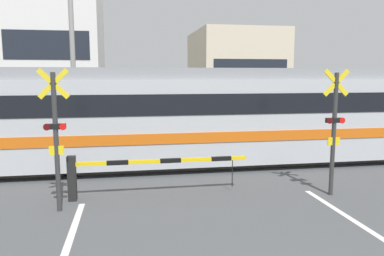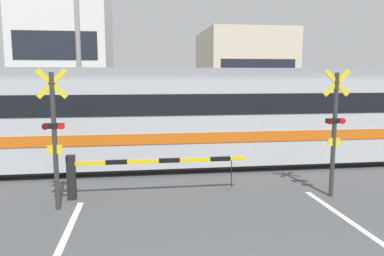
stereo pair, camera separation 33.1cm
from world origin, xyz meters
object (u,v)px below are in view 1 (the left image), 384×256
(crossing_barrier_near, at_px, (124,169))
(pedestrian, at_px, (167,117))
(commuter_train, at_px, (253,113))
(crossing_signal_right, at_px, (334,127))
(crossing_signal_left, at_px, (56,134))
(crossing_barrier_far, at_px, (217,131))

(crossing_barrier_near, distance_m, pedestrian, 9.64)
(commuter_train, bearing_deg, crossing_signal_right, -77.95)
(crossing_signal_right, bearing_deg, pedestrian, 107.30)
(crossing_signal_right, bearing_deg, crossing_barrier_near, 172.59)
(crossing_signal_left, relative_size, crossing_signal_right, 1.00)
(crossing_barrier_far, relative_size, pedestrian, 2.58)
(commuter_train, height_order, crossing_signal_right, commuter_train)
(crossing_barrier_near, relative_size, crossing_signal_left, 1.40)
(crossing_signal_left, bearing_deg, commuter_train, 33.08)
(crossing_signal_right, bearing_deg, commuter_train, 102.05)
(crossing_signal_left, bearing_deg, crossing_barrier_far, 51.01)
(commuter_train, bearing_deg, crossing_barrier_near, -144.62)
(commuter_train, relative_size, crossing_barrier_far, 4.42)
(crossing_barrier_far, height_order, crossing_signal_right, crossing_signal_right)
(crossing_signal_left, xyz_separation_m, pedestrian, (3.57, 10.08, -0.76))
(crossing_barrier_near, height_order, crossing_signal_left, crossing_signal_left)
(crossing_signal_right, xyz_separation_m, pedestrian, (-3.14, 10.08, -0.76))
(crossing_barrier_near, xyz_separation_m, crossing_barrier_far, (3.81, 5.82, 0.00))
(pedestrian, bearing_deg, commuter_train, -69.61)
(crossing_barrier_far, relative_size, crossing_signal_left, 1.40)
(crossing_barrier_near, bearing_deg, crossing_barrier_far, 56.75)
(commuter_train, xyz_separation_m, crossing_barrier_far, (-0.63, 2.66, -1.02))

